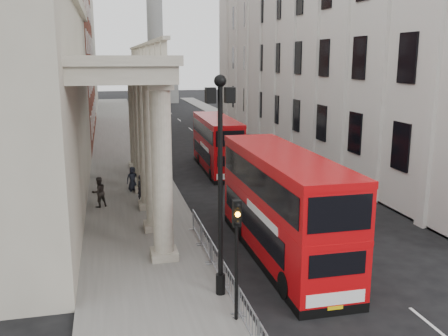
# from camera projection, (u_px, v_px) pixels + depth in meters

# --- Properties ---
(sidewalk_west) EXTENTS (6.00, 140.00, 0.12)m
(sidewalk_west) POSITION_uv_depth(u_px,v_px,m) (127.00, 163.00, 43.40)
(sidewalk_west) COLOR slate
(sidewalk_west) RESTS_ON ground
(sidewalk_east) EXTENTS (3.00, 140.00, 0.12)m
(sidewalk_east) POSITION_uv_depth(u_px,v_px,m) (304.00, 155.00, 47.12)
(sidewalk_east) COLOR slate
(sidewalk_east) RESTS_ON ground
(kerb) EXTENTS (0.20, 140.00, 0.14)m
(kerb) POSITION_uv_depth(u_px,v_px,m) (161.00, 161.00, 44.07)
(kerb) COLOR slate
(kerb) RESTS_ON ground
(portico_building) EXTENTS (9.00, 28.00, 12.00)m
(portico_building) POSITION_uv_depth(u_px,v_px,m) (1.00, 111.00, 29.03)
(portico_building) COLOR gray
(portico_building) RESTS_ON ground
(brick_building) EXTENTS (9.00, 32.00, 22.00)m
(brick_building) POSITION_uv_depth(u_px,v_px,m) (48.00, 40.00, 56.45)
(brick_building) COLOR maroon
(brick_building) RESTS_ON ground
(west_building_far) EXTENTS (9.00, 30.00, 20.00)m
(west_building_far) POSITION_uv_depth(u_px,v_px,m) (68.00, 52.00, 87.07)
(west_building_far) COLOR gray
(west_building_far) RESTS_ON ground
(east_building) EXTENTS (8.00, 55.00, 25.00)m
(east_building) POSITION_uv_depth(u_px,v_px,m) (325.00, 20.00, 46.90)
(east_building) COLOR silver
(east_building) RESTS_ON ground
(monument_column) EXTENTS (8.00, 8.00, 54.20)m
(monument_column) POSITION_uv_depth(u_px,v_px,m) (155.00, 23.00, 100.89)
(monument_column) COLOR #60605E
(monument_column) RESTS_ON ground
(lamp_post_south) EXTENTS (1.05, 0.44, 8.32)m
(lamp_post_south) POSITION_uv_depth(u_px,v_px,m) (220.00, 173.00, 18.19)
(lamp_post_south) COLOR black
(lamp_post_south) RESTS_ON sidewalk_west
(lamp_post_mid) EXTENTS (1.05, 0.44, 8.32)m
(lamp_post_mid) POSITION_uv_depth(u_px,v_px,m) (167.00, 120.00, 33.40)
(lamp_post_mid) COLOR black
(lamp_post_mid) RESTS_ON sidewalk_west
(lamp_post_north) EXTENTS (1.05, 0.44, 8.32)m
(lamp_post_north) POSITION_uv_depth(u_px,v_px,m) (147.00, 101.00, 48.60)
(lamp_post_north) COLOR black
(lamp_post_north) RESTS_ON sidewalk_west
(traffic_light) EXTENTS (0.28, 0.33, 4.30)m
(traffic_light) POSITION_uv_depth(u_px,v_px,m) (237.00, 238.00, 16.69)
(traffic_light) COLOR black
(traffic_light) RESTS_ON sidewalk_west
(crowd_barriers) EXTENTS (0.50, 18.75, 1.10)m
(crowd_barriers) POSITION_uv_depth(u_px,v_px,m) (239.00, 301.00, 17.48)
(crowd_barriers) COLOR gray
(crowd_barriers) RESTS_ON sidewalk_west
(bus_near) EXTENTS (2.78, 11.32, 4.88)m
(bus_near) POSITION_uv_depth(u_px,v_px,m) (283.00, 204.00, 22.55)
(bus_near) COLOR #BC080C
(bus_near) RESTS_ON ground
(bus_far) EXTENTS (2.67, 10.03, 4.30)m
(bus_far) POSITION_uv_depth(u_px,v_px,m) (217.00, 143.00, 40.51)
(bus_far) COLOR #B3080C
(bus_far) RESTS_ON ground
(pedestrian_a) EXTENTS (0.74, 0.66, 1.71)m
(pedestrian_a) POSITION_uv_depth(u_px,v_px,m) (142.00, 188.00, 31.39)
(pedestrian_a) COLOR black
(pedestrian_a) RESTS_ON sidewalk_west
(pedestrian_b) EXTENTS (1.14, 1.06, 1.87)m
(pedestrian_b) POSITION_uv_depth(u_px,v_px,m) (99.00, 192.00, 30.21)
(pedestrian_b) COLOR #282320
(pedestrian_b) RESTS_ON sidewalk_west
(pedestrian_c) EXTENTS (0.85, 0.58, 1.66)m
(pedestrian_c) POSITION_uv_depth(u_px,v_px,m) (133.00, 179.00, 33.93)
(pedestrian_c) COLOR black
(pedestrian_c) RESTS_ON sidewalk_west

